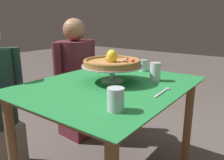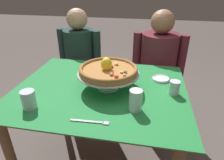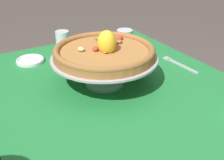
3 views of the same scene
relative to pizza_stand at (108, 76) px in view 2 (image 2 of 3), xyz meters
name	(u,v)px [view 2 (image 2 of 3)]	position (x,y,z in m)	size (l,w,h in m)	color
dining_table	(101,102)	(-0.05, -0.01, -0.21)	(1.15, 0.93, 0.77)	olive
pizza_stand	(108,76)	(0.00, 0.00, 0.00)	(0.41, 0.41, 0.11)	#B7B7C1
pizza	(108,69)	(0.00, 0.00, 0.05)	(0.38, 0.38, 0.11)	#AD753D
water_glass_front_right	(136,101)	(0.20, -0.22, -0.03)	(0.07, 0.07, 0.13)	white
water_glass_side_right	(174,88)	(0.43, 0.00, -0.05)	(0.07, 0.07, 0.09)	silver
water_glass_front_left	(29,101)	(-0.40, -0.31, -0.04)	(0.08, 0.08, 0.11)	silver
side_plate	(161,79)	(0.35, 0.19, -0.08)	(0.13, 0.13, 0.02)	white
dinner_fork	(92,122)	(-0.01, -0.37, -0.09)	(0.21, 0.03, 0.01)	#B7B7C1
diner_left	(81,68)	(-0.46, 0.73, -0.30)	(0.46, 0.34, 1.18)	gray
diner_right	(157,73)	(0.35, 0.70, -0.27)	(0.51, 0.37, 1.19)	maroon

